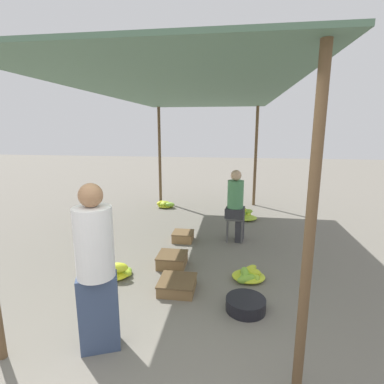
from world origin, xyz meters
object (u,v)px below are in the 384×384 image
(banana_pile_left_0, at_px, (115,272))
(banana_pile_right_0, at_px, (249,275))
(crate_far, at_px, (172,260))
(vendor_seated, at_px, (236,204))
(banana_pile_right_1, at_px, (246,215))
(crate_mid, at_px, (177,285))
(stool, at_px, (235,222))
(vendor_foreground, at_px, (96,267))
(basin_black, at_px, (246,304))
(crate_near, at_px, (183,236))
(banana_pile_left_1, at_px, (165,204))

(banana_pile_left_0, xyz_separation_m, banana_pile_right_0, (1.93, 0.22, -0.02))
(crate_far, bearing_deg, vendor_seated, 51.81)
(banana_pile_right_1, height_order, crate_mid, banana_pile_right_1)
(stool, relative_size, vendor_seated, 0.35)
(vendor_foreground, height_order, banana_pile_right_1, vendor_foreground)
(basin_black, height_order, banana_pile_right_0, banana_pile_right_0)
(vendor_seated, height_order, banana_pile_right_0, vendor_seated)
(stool, xyz_separation_m, banana_pile_right_0, (0.22, -1.52, -0.31))
(banana_pile_left_0, relative_size, banana_pile_right_1, 0.98)
(stool, relative_size, banana_pile_right_1, 0.89)
(vendor_seated, xyz_separation_m, crate_near, (-1.00, -0.17, -0.64))
(stool, height_order, crate_near, stool)
(basin_black, xyz_separation_m, banana_pile_right_1, (0.11, 3.68, 0.02))
(vendor_foreground, relative_size, crate_far, 3.72)
(vendor_foreground, distance_m, crate_mid, 1.49)
(vendor_seated, relative_size, banana_pile_right_0, 2.35)
(basin_black, height_order, crate_near, crate_near)
(basin_black, height_order, banana_pile_left_1, banana_pile_left_1)
(vendor_foreground, distance_m, banana_pile_right_1, 4.83)
(basin_black, xyz_separation_m, crate_near, (-1.12, 2.11, 0.01))
(banana_pile_right_0, relative_size, crate_mid, 1.21)
(banana_pile_left_1, distance_m, crate_mid, 4.28)
(banana_pile_left_1, bearing_deg, vendor_seated, -48.96)
(crate_near, bearing_deg, banana_pile_right_1, 51.91)
(vendor_foreground, relative_size, banana_pile_left_1, 3.12)
(vendor_foreground, xyz_separation_m, banana_pile_right_0, (1.51, 1.59, -0.79))
(banana_pile_left_1, height_order, banana_pile_right_0, banana_pile_right_0)
(banana_pile_left_1, xyz_separation_m, crate_mid, (1.13, -4.13, -0.01))
(banana_pile_right_1, distance_m, crate_mid, 3.52)
(basin_black, xyz_separation_m, crate_far, (-1.11, 1.03, 0.02))
(crate_mid, bearing_deg, stool, 69.24)
(stool, xyz_separation_m, crate_mid, (-0.74, -1.96, -0.30))
(crate_mid, bearing_deg, banana_pile_left_1, 105.25)
(stool, height_order, basin_black, stool)
(stool, bearing_deg, banana_pile_left_1, 130.68)
(banana_pile_left_1, relative_size, banana_pile_right_0, 0.91)
(banana_pile_right_1, bearing_deg, basin_black, -91.73)
(banana_pile_left_1, bearing_deg, basin_black, -65.60)
(banana_pile_left_1, distance_m, crate_far, 3.54)
(banana_pile_right_0, distance_m, crate_mid, 1.06)
(banana_pile_left_0, relative_size, crate_near, 1.35)
(banana_pile_left_1, bearing_deg, crate_near, -69.13)
(banana_pile_right_0, xyz_separation_m, crate_mid, (-0.97, -0.44, 0.01))
(banana_pile_left_1, height_order, crate_near, banana_pile_left_1)
(vendor_foreground, xyz_separation_m, banana_pile_left_0, (-0.42, 1.37, -0.77))
(vendor_seated, distance_m, banana_pile_left_1, 2.95)
(vendor_seated, xyz_separation_m, banana_pile_right_1, (0.24, 1.41, -0.63))
(basin_black, xyz_separation_m, banana_pile_left_0, (-1.86, 0.54, 0.02))
(vendor_seated, xyz_separation_m, banana_pile_left_0, (-1.73, -1.74, -0.63))
(stool, distance_m, crate_far, 1.60)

